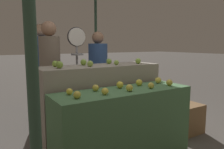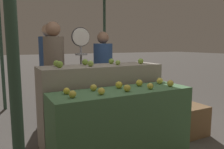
{
  "view_description": "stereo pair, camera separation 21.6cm",
  "coord_description": "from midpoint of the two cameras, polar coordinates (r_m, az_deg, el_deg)",
  "views": [
    {
      "loc": [
        -1.49,
        -2.1,
        1.42
      ],
      "look_at": [
        0.02,
        0.3,
        1.03
      ],
      "focal_mm": 35.0,
      "sensor_mm": 36.0,
      "label": 1
    },
    {
      "loc": [
        -1.3,
        -2.21,
        1.42
      ],
      "look_at": [
        0.02,
        0.3,
        1.03
      ],
      "focal_mm": 35.0,
      "sensor_mm": 36.0,
      "label": 2
    }
  ],
  "objects": [
    {
      "name": "apple_back_5",
      "position": [
        3.11,
        -5.09,
        3.24
      ],
      "size": [
        0.09,
        0.09,
        0.09
      ],
      "primitive_type": "sphere",
      "color": "#7AA338",
      "rests_on": "display_counter_back"
    },
    {
      "name": "apple_front_1",
      "position": [
        2.37,
        -0.19,
        -4.4
      ],
      "size": [
        0.08,
        0.08,
        0.08
      ],
      "primitive_type": "sphere",
      "color": "yellow",
      "rests_on": "display_counter_front"
    },
    {
      "name": "apple_front_6",
      "position": [
        2.56,
        -2.46,
        -3.46
      ],
      "size": [
        0.08,
        0.08,
        0.08
      ],
      "primitive_type": "sphere",
      "color": "gold",
      "rests_on": "display_counter_front"
    },
    {
      "name": "person_customer_right",
      "position": [
        4.09,
        -0.84,
        1.34
      ],
      "size": [
        0.46,
        0.46,
        1.65
      ],
      "rotation": [
        0.0,
        0.0,
        2.75
      ],
      "color": "#2D2D38",
      "rests_on": "ground_plane"
    },
    {
      "name": "apple_back_1",
      "position": [
        2.9,
        -3.51,
        2.87
      ],
      "size": [
        0.08,
        0.08,
        0.08
      ],
      "primitive_type": "sphere",
      "color": "#8EB247",
      "rests_on": "display_counter_back"
    },
    {
      "name": "apple_back_4",
      "position": [
        2.97,
        -12.31,
        2.84
      ],
      "size": [
        0.08,
        0.08,
        0.08
      ],
      "primitive_type": "sphere",
      "color": "#84AD3D",
      "rests_on": "display_counter_back"
    },
    {
      "name": "apple_front_0",
      "position": [
        2.25,
        -7.59,
        -5.13
      ],
      "size": [
        0.08,
        0.08,
        0.08
      ],
      "primitive_type": "sphere",
      "color": "gold",
      "rests_on": "display_counter_front"
    },
    {
      "name": "apple_back_2",
      "position": [
        3.12,
        3.52,
        3.12
      ],
      "size": [
        0.07,
        0.07,
        0.07
      ],
      "primitive_type": "sphere",
      "color": "#8EB247",
      "rests_on": "display_counter_back"
    },
    {
      "name": "apple_front_9",
      "position": [
        3.1,
        14.33,
        -1.63
      ],
      "size": [
        0.09,
        0.09,
        0.09
      ],
      "primitive_type": "sphere",
      "color": "yellow",
      "rests_on": "display_counter_front"
    },
    {
      "name": "person_vendor_at_scale",
      "position": [
        3.61,
        -13.17,
        1.69
      ],
      "size": [
        0.33,
        0.33,
        1.78
      ],
      "rotation": [
        0.0,
        0.0,
        3.15
      ],
      "color": "#2D2D38",
      "rests_on": "ground_plane"
    },
    {
      "name": "apple_back_0",
      "position": [
        2.78,
        -11.41,
        2.59
      ],
      "size": [
        0.09,
        0.09,
        0.09
      ],
      "primitive_type": "sphere",
      "color": "#7AA338",
      "rests_on": "display_counter_back"
    },
    {
      "name": "apple_front_7",
      "position": [
        2.71,
        4.11,
        -2.74
      ],
      "size": [
        0.09,
        0.09,
        0.09
      ],
      "primitive_type": "sphere",
      "color": "gold",
      "rests_on": "display_counter_front"
    },
    {
      "name": "display_counter_back",
      "position": [
        3.21,
        -0.82,
        -7.6
      ],
      "size": [
        1.74,
        0.55,
        1.12
      ],
      "primitive_type": "cube",
      "color": "gray",
      "rests_on": "ground_plane"
    },
    {
      "name": "display_counter_front",
      "position": [
        2.75,
        5.0,
        -13.04
      ],
      "size": [
        1.74,
        0.55,
        0.88
      ],
      "primitive_type": "cube",
      "color": "#4C7A4C",
      "rests_on": "ground_plane"
    },
    {
      "name": "apple_front_4",
      "position": [
        2.95,
        17.05,
        -2.23
      ],
      "size": [
        0.08,
        0.08,
        0.08
      ],
      "primitive_type": "sphere",
      "color": "gold",
      "rests_on": "display_counter_front"
    },
    {
      "name": "apple_front_2",
      "position": [
        2.53,
        6.48,
        -3.57
      ],
      "size": [
        0.08,
        0.08,
        0.08
      ],
      "primitive_type": "sphere",
      "color": "gold",
      "rests_on": "display_counter_front"
    },
    {
      "name": "apple_front_8",
      "position": [
        2.88,
        9.28,
        -2.19
      ],
      "size": [
        0.09,
        0.09,
        0.09
      ],
      "primitive_type": "sphere",
      "color": "gold",
      "rests_on": "display_counter_front"
    },
    {
      "name": "apple_front_3",
      "position": [
        2.72,
        12.22,
        -2.99
      ],
      "size": [
        0.08,
        0.08,
        0.08
      ],
      "primitive_type": "sphere",
      "color": "gold",
      "rests_on": "display_counter_front"
    },
    {
      "name": "apple_front_5",
      "position": [
        2.43,
        -9.31,
        -4.28
      ],
      "size": [
        0.07,
        0.07,
        0.07
      ],
      "primitive_type": "sphere",
      "color": "gold",
      "rests_on": "display_counter_front"
    },
    {
      "name": "apple_back_6",
      "position": [
        3.29,
        1.68,
        3.47
      ],
      "size": [
        0.08,
        0.08,
        0.08
      ],
      "primitive_type": "sphere",
      "color": "#7AA338",
      "rests_on": "display_counter_back"
    },
    {
      "name": "wooden_crate_side",
      "position": [
        3.78,
        21.01,
        -10.95
      ],
      "size": [
        0.47,
        0.47,
        0.47
      ],
      "primitive_type": "cube",
      "color": "olive",
      "rests_on": "ground_plane"
    },
    {
      "name": "apple_back_3",
      "position": [
        3.34,
        9.36,
        3.45
      ],
      "size": [
        0.08,
        0.08,
        0.08
      ],
      "primitive_type": "sphere",
      "color": "#84AD3D",
      "rests_on": "display_counter_back"
    },
    {
      "name": "produce_scale",
      "position": [
        3.69,
        -6.42,
        5.28
      ],
      "size": [
        0.32,
        0.2,
        1.7
      ],
      "color": "#99999E",
      "rests_on": "ground_plane"
    },
    {
      "name": "person_customer_left",
      "position": [
        4.41,
        -14.69,
        2.72
      ],
      "size": [
        0.45,
        0.45,
        1.8
      ],
      "rotation": [
        0.0,
        0.0,
        3.38
      ],
      "color": "#2D2D38",
      "rests_on": "ground_plane"
    }
  ]
}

